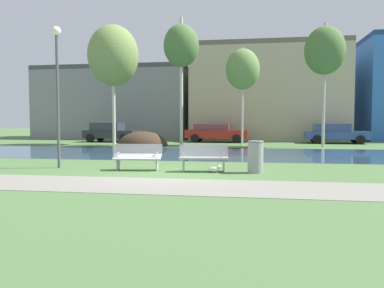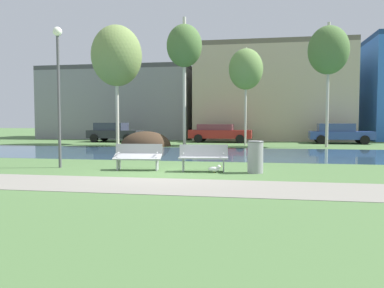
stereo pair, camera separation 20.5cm
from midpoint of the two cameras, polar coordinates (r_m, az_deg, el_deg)
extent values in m
plane|color=#4C703D|center=(22.07, 1.73, -0.86)|extent=(120.00, 120.00, 0.00)
cube|color=gray|center=(9.98, -7.42, -6.08)|extent=(60.00, 2.43, 0.01)
cube|color=#33516B|center=(19.73, 0.85, -1.36)|extent=(80.00, 8.04, 0.01)
ellipsoid|color=#423021|center=(25.65, -7.55, -0.29)|extent=(3.34, 2.70, 1.96)
cube|color=#9EA0A3|center=(12.98, -8.56, -1.91)|extent=(1.64, 0.65, 0.19)
cube|color=#9EA0A3|center=(13.24, -8.33, -0.85)|extent=(1.60, 0.26, 0.40)
cube|color=#9EA0A3|center=(13.21, -11.29, -2.83)|extent=(0.09, 0.43, 0.45)
cube|color=#9EA0A3|center=(12.95, -5.64, -2.90)|extent=(0.09, 0.43, 0.45)
cylinder|color=#9EA0A3|center=(13.13, -11.35, -1.27)|extent=(0.07, 0.28, 0.04)
cylinder|color=#9EA0A3|center=(12.88, -5.68, -1.31)|extent=(0.07, 0.28, 0.04)
cube|color=#9EA0A3|center=(12.49, 1.26, -2.08)|extent=(1.64, 0.66, 0.05)
cube|color=#9EA0A3|center=(12.75, 1.29, -0.98)|extent=(1.60, 0.26, 0.40)
cube|color=#9EA0A3|center=(12.61, -1.72, -3.06)|extent=(0.09, 0.43, 0.45)
cube|color=#9EA0A3|center=(12.58, 4.26, -3.08)|extent=(0.09, 0.43, 0.45)
cylinder|color=#9EA0A3|center=(12.53, -1.74, -1.42)|extent=(0.07, 0.28, 0.04)
cylinder|color=#9EA0A3|center=(12.50, 4.27, -1.44)|extent=(0.07, 0.28, 0.04)
cylinder|color=gray|center=(12.37, 8.93, -1.90)|extent=(0.49, 0.49, 1.02)
torus|color=#545557|center=(12.33, 8.95, 0.33)|extent=(0.52, 0.52, 0.04)
ellipsoid|color=white|center=(12.28, 2.81, -3.73)|extent=(0.36, 0.16, 0.16)
sphere|color=white|center=(12.25, 3.57, -3.37)|extent=(0.12, 0.12, 0.12)
cone|color=gold|center=(12.25, 3.87, -3.37)|extent=(0.06, 0.04, 0.04)
cylinder|color=gold|center=(12.25, 2.88, -4.08)|extent=(0.01, 0.01, 0.10)
cylinder|color=gold|center=(12.32, 2.91, -4.04)|extent=(0.01, 0.01, 0.10)
cylinder|color=#4C4C51|center=(14.33, -19.65, 5.85)|extent=(0.10, 0.10, 4.61)
sphere|color=white|center=(14.65, -19.85, 15.48)|extent=(0.32, 0.32, 0.32)
cylinder|color=beige|center=(27.58, -11.75, 8.16)|extent=(0.23, 0.23, 7.92)
ellipsoid|color=olive|center=(27.86, -11.81, 12.71)|extent=(3.50, 3.50, 4.20)
cylinder|color=beige|center=(25.77, -1.82, 9.17)|extent=(0.22, 0.22, 8.46)
ellipsoid|color=#4C7038|center=(26.11, -1.83, 14.35)|extent=(2.33, 2.33, 2.80)
cylinder|color=beige|center=(26.22, 7.25, 6.96)|extent=(0.14, 0.14, 6.55)
ellipsoid|color=#668947|center=(26.40, 7.29, 10.93)|extent=(2.27, 2.27, 2.73)
cylinder|color=#BCB7A8|center=(25.93, 18.76, 8.22)|extent=(0.18, 0.18, 7.80)
ellipsoid|color=#4C7038|center=(26.21, 18.86, 12.97)|extent=(2.52, 2.52, 3.02)
cube|color=#282B30|center=(30.96, -12.03, 1.45)|extent=(4.18, 2.01, 0.60)
cube|color=#2F3648|center=(31.08, -12.60, 2.55)|extent=(2.36, 1.72, 0.59)
cylinder|color=black|center=(31.33, -9.07, 0.95)|extent=(0.65, 0.24, 0.64)
cylinder|color=black|center=(29.60, -10.31, 0.79)|extent=(0.65, 0.24, 0.64)
cylinder|color=black|center=(32.37, -13.59, 0.97)|extent=(0.65, 0.24, 0.64)
cylinder|color=black|center=(30.70, -15.03, 0.82)|extent=(0.65, 0.24, 0.64)
cube|color=maroon|center=(29.96, 3.54, 1.48)|extent=(4.86, 2.06, 0.63)
cube|color=brown|center=(30.00, 2.82, 2.52)|extent=(2.75, 1.76, 0.45)
cylinder|color=black|center=(30.74, 6.70, 0.92)|extent=(0.65, 0.24, 0.64)
cylinder|color=black|center=(28.87, 6.40, 0.76)|extent=(0.65, 0.24, 0.64)
cylinder|color=black|center=(31.15, 0.88, 0.98)|extent=(0.65, 0.24, 0.64)
cylinder|color=black|center=(29.30, 0.23, 0.82)|extent=(0.65, 0.24, 0.64)
cube|color=#2D4793|center=(30.18, 20.43, 1.23)|extent=(4.50, 1.98, 0.58)
cube|color=#32457F|center=(30.11, 19.79, 2.33)|extent=(2.54, 1.69, 0.57)
cylinder|color=black|center=(31.34, 22.80, 0.72)|extent=(0.65, 0.24, 0.64)
cylinder|color=black|center=(29.57, 23.50, 0.56)|extent=(0.65, 0.24, 0.64)
cylinder|color=black|center=(30.89, 17.47, 0.80)|extent=(0.65, 0.24, 0.64)
cylinder|color=black|center=(29.09, 17.86, 0.64)|extent=(0.65, 0.24, 0.64)
cube|color=gray|center=(38.56, -11.06, 5.59)|extent=(14.19, 7.51, 6.29)
cube|color=#48484B|center=(38.83, -11.12, 10.53)|extent=(14.19, 7.51, 0.40)
cube|color=#BCAD8E|center=(36.57, 10.85, 6.94)|extent=(13.11, 9.70, 7.86)
cube|color=#675F4E|center=(37.06, 10.93, 13.32)|extent=(13.11, 9.70, 0.40)
camera|label=1|loc=(0.10, -90.45, -0.03)|focal=36.01mm
camera|label=2|loc=(0.10, 89.55, 0.03)|focal=36.01mm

